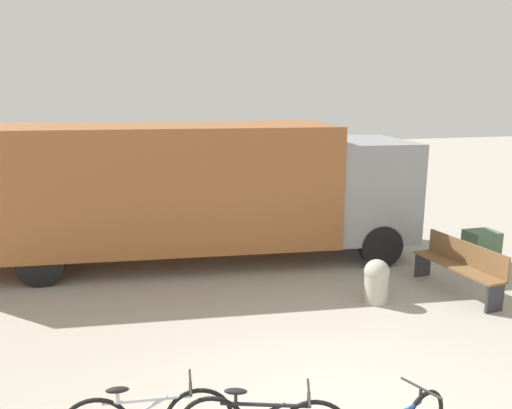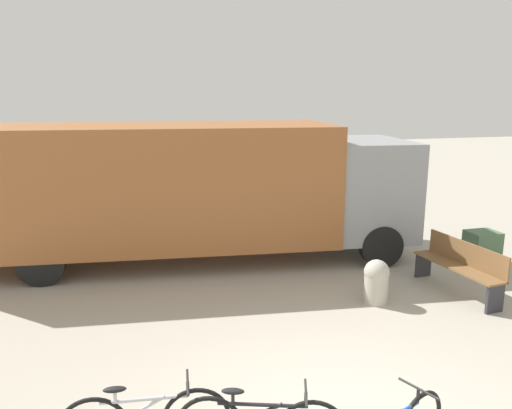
# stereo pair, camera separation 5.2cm
# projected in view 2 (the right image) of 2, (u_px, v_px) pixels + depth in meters

# --- Properties ---
(delivery_truck) EXTENTS (9.37, 3.48, 2.84)m
(delivery_truck) POSITION_uv_depth(u_px,v_px,m) (189.00, 185.00, 10.38)
(delivery_truck) COLOR #99592D
(delivery_truck) RESTS_ON ground
(park_bench) EXTENTS (0.58, 1.87, 0.92)m
(park_bench) POSITION_uv_depth(u_px,v_px,m) (461.00, 265.00, 8.76)
(park_bench) COLOR brown
(park_bench) RESTS_ON ground
(bollard_near_bench) EXTENTS (0.42, 0.42, 0.75)m
(bollard_near_bench) POSITION_uv_depth(u_px,v_px,m) (376.00, 280.00, 8.36)
(bollard_near_bench) COLOR #B2AD9E
(bollard_near_bench) RESTS_ON ground
(utility_box) EXTENTS (0.61, 0.51, 0.71)m
(utility_box) POSITION_uv_depth(u_px,v_px,m) (482.00, 248.00, 10.21)
(utility_box) COLOR #4C6B4C
(utility_box) RESTS_ON ground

